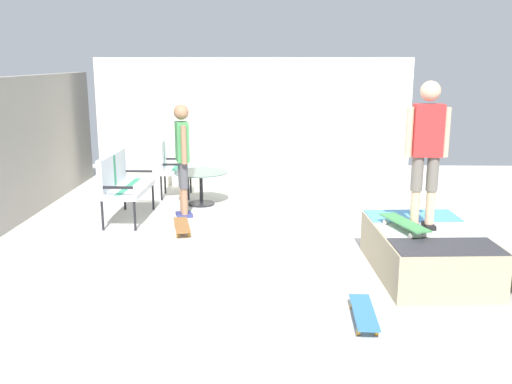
{
  "coord_description": "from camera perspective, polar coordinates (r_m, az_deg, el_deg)",
  "views": [
    {
      "loc": [
        -7.11,
        0.14,
        2.4
      ],
      "look_at": [
        0.16,
        0.34,
        0.7
      ],
      "focal_mm": 39.71,
      "sensor_mm": 36.0,
      "label": 1
    }
  ],
  "objects": [
    {
      "name": "ground_plane",
      "position": [
        7.52,
        2.57,
        -5.86
      ],
      "size": [
        12.0,
        12.0,
        0.1
      ],
      "primitive_type": "cube",
      "color": "beige"
    },
    {
      "name": "house_facade",
      "position": [
        10.98,
        -0.25,
        7.02
      ],
      "size": [
        0.23,
        6.0,
        2.45
      ],
      "color": "silver",
      "rests_on": "ground_plane"
    },
    {
      "name": "skate_ramp",
      "position": [
        6.79,
        17.05,
        -5.77
      ],
      "size": [
        1.85,
        1.92,
        0.53
      ],
      "color": "tan",
      "rests_on": "ground_plane"
    },
    {
      "name": "patio_bench",
      "position": [
        8.85,
        -13.46,
        1.15
      ],
      "size": [
        1.26,
        0.57,
        1.02
      ],
      "color": "black",
      "rests_on": "ground_plane"
    },
    {
      "name": "patio_chair_near_house",
      "position": [
        10.19,
        -8.73,
        2.9
      ],
      "size": [
        0.65,
        0.59,
        1.02
      ],
      "color": "black",
      "rests_on": "ground_plane"
    },
    {
      "name": "patio_table",
      "position": [
        9.59,
        -5.56,
        1.08
      ],
      "size": [
        0.9,
        0.9,
        0.57
      ],
      "color": "black",
      "rests_on": "ground_plane"
    },
    {
      "name": "person_watching",
      "position": [
        8.78,
        -7.43,
        4.05
      ],
      "size": [
        0.46,
        0.31,
        1.75
      ],
      "color": "navy",
      "rests_on": "ground_plane"
    },
    {
      "name": "person_skater",
      "position": [
        6.54,
        16.83,
        4.6
      ],
      "size": [
        0.24,
        0.48,
        1.65
      ],
      "color": "black",
      "rests_on": "skate_ramp"
    },
    {
      "name": "skateboard_by_bench",
      "position": [
        8.19,
        -7.47,
        -3.37
      ],
      "size": [
        0.82,
        0.37,
        0.1
      ],
      "color": "brown",
      "rests_on": "ground_plane"
    },
    {
      "name": "skateboard_spare",
      "position": [
        5.53,
        10.81,
        -11.85
      ],
      "size": [
        0.81,
        0.23,
        0.1
      ],
      "color": "#3372B2",
      "rests_on": "ground_plane"
    },
    {
      "name": "skateboard_on_ramp",
      "position": [
        6.56,
        14.7,
        -3.05
      ],
      "size": [
        0.82,
        0.44,
        0.1
      ],
      "color": "#3F8C4C",
      "rests_on": "skate_ramp"
    }
  ]
}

